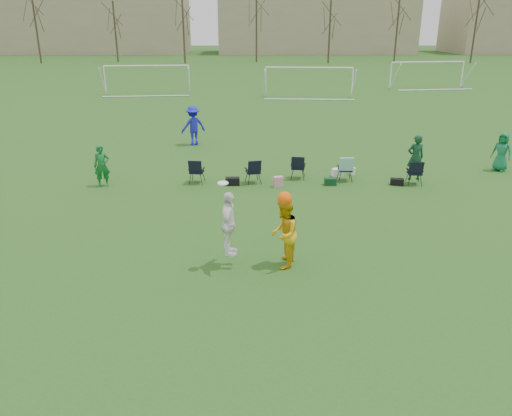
{
  "coord_description": "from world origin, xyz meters",
  "views": [
    {
      "loc": [
        -0.89,
        -11.07,
        5.99
      ],
      "look_at": [
        -0.77,
        1.6,
        1.25
      ],
      "focal_mm": 35.0,
      "sensor_mm": 36.0,
      "label": 1
    }
  ],
  "objects_px": {
    "fielder_green_near": "(102,166)",
    "goal_mid": "(309,73)",
    "center_contest": "(264,229)",
    "fielder_blue": "(193,126)",
    "fielder_green_far": "(502,152)",
    "goal_right": "(428,67)",
    "goal_left": "(147,71)"
  },
  "relations": [
    {
      "from": "goal_mid",
      "to": "goal_right",
      "type": "distance_m",
      "value": 13.42
    },
    {
      "from": "fielder_blue",
      "to": "fielder_green_far",
      "type": "relative_size",
      "value": 1.22
    },
    {
      "from": "goal_left",
      "to": "goal_mid",
      "type": "xyz_separation_m",
      "value": [
        14.0,
        -2.0,
        0.0
      ]
    },
    {
      "from": "center_contest",
      "to": "goal_mid",
      "type": "bearing_deg",
      "value": 81.69
    },
    {
      "from": "goal_mid",
      "to": "center_contest",
      "type": "bearing_deg",
      "value": -94.31
    },
    {
      "from": "goal_right",
      "to": "goal_left",
      "type": "bearing_deg",
      "value": -179.25
    },
    {
      "from": "center_contest",
      "to": "goal_mid",
      "type": "relative_size",
      "value": 0.31
    },
    {
      "from": "fielder_green_far",
      "to": "goal_left",
      "type": "relative_size",
      "value": 0.22
    },
    {
      "from": "fielder_green_near",
      "to": "goal_right",
      "type": "height_order",
      "value": "goal_right"
    },
    {
      "from": "fielder_green_far",
      "to": "center_contest",
      "type": "bearing_deg",
      "value": -94.32
    },
    {
      "from": "center_contest",
      "to": "goal_mid",
      "type": "distance_m",
      "value": 31.75
    },
    {
      "from": "fielder_blue",
      "to": "goal_right",
      "type": "distance_m",
      "value": 30.9
    },
    {
      "from": "goal_left",
      "to": "fielder_green_far",
      "type": "bearing_deg",
      "value": -56.21
    },
    {
      "from": "center_contest",
      "to": "goal_right",
      "type": "xyz_separation_m",
      "value": [
        16.59,
        37.4,
        0.88
      ]
    },
    {
      "from": "fielder_blue",
      "to": "center_contest",
      "type": "relative_size",
      "value": 0.86
    },
    {
      "from": "fielder_green_near",
      "to": "goal_mid",
      "type": "distance_m",
      "value": 26.8
    },
    {
      "from": "fielder_blue",
      "to": "fielder_green_far",
      "type": "distance_m",
      "value": 14.46
    },
    {
      "from": "fielder_green_near",
      "to": "goal_left",
      "type": "distance_m",
      "value": 26.82
    },
    {
      "from": "fielder_blue",
      "to": "center_contest",
      "type": "height_order",
      "value": "center_contest"
    },
    {
      "from": "center_contest",
      "to": "fielder_green_far",
      "type": "bearing_deg",
      "value": 40.57
    },
    {
      "from": "goal_mid",
      "to": "fielder_blue",
      "type": "bearing_deg",
      "value": -110.01
    },
    {
      "from": "fielder_green_far",
      "to": "goal_right",
      "type": "relative_size",
      "value": 0.22
    },
    {
      "from": "fielder_green_near",
      "to": "goal_right",
      "type": "xyz_separation_m",
      "value": [
        22.62,
        30.58,
        1.11
      ]
    },
    {
      "from": "center_contest",
      "to": "goal_mid",
      "type": "height_order",
      "value": "goal_mid"
    },
    {
      "from": "goal_left",
      "to": "goal_right",
      "type": "bearing_deg",
      "value": 3.75
    },
    {
      "from": "center_contest",
      "to": "fielder_green_near",
      "type": "bearing_deg",
      "value": 131.48
    },
    {
      "from": "fielder_blue",
      "to": "goal_right",
      "type": "bearing_deg",
      "value": -159.44
    },
    {
      "from": "goal_left",
      "to": "goal_mid",
      "type": "bearing_deg",
      "value": -13.13
    },
    {
      "from": "fielder_green_near",
      "to": "goal_left",
      "type": "relative_size",
      "value": 0.22
    },
    {
      "from": "fielder_blue",
      "to": "center_contest",
      "type": "xyz_separation_m",
      "value": [
        3.28,
        -13.75,
        0.04
      ]
    },
    {
      "from": "goal_left",
      "to": "goal_right",
      "type": "relative_size",
      "value": 1.01
    },
    {
      "from": "fielder_blue",
      "to": "goal_right",
      "type": "xyz_separation_m",
      "value": [
        19.86,
        23.65,
        0.92
      ]
    }
  ]
}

